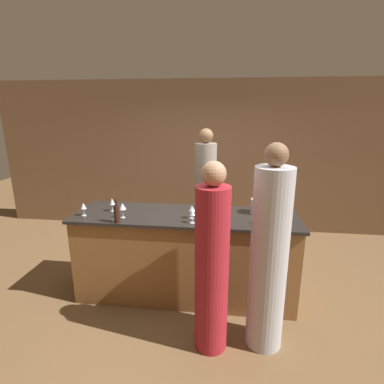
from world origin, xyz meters
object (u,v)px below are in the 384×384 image
at_px(guest_1, 269,258).
at_px(wine_bottle_0, 117,214).
at_px(guest_0, 212,266).
at_px(ice_bucket, 259,206).
at_px(bartender, 205,202).

distance_m(guest_1, wine_bottle_0, 1.65).
distance_m(guest_0, ice_bucket, 1.13).
relative_size(guest_0, ice_bucket, 9.37).
height_order(guest_0, ice_bucket, guest_0).
relative_size(guest_0, wine_bottle_0, 6.99).
bearing_deg(guest_1, bartender, 114.22).
bearing_deg(ice_bucket, guest_0, -116.87).
bearing_deg(ice_bucket, bartender, 134.12).
relative_size(bartender, guest_0, 1.09).
height_order(wine_bottle_0, ice_bucket, wine_bottle_0).
height_order(bartender, guest_1, bartender).
relative_size(guest_1, wine_bottle_0, 7.55).
relative_size(guest_0, guest_1, 0.92).
xyz_separation_m(guest_0, ice_bucket, (0.50, 0.98, 0.28)).
distance_m(bartender, ice_bucket, 1.02).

